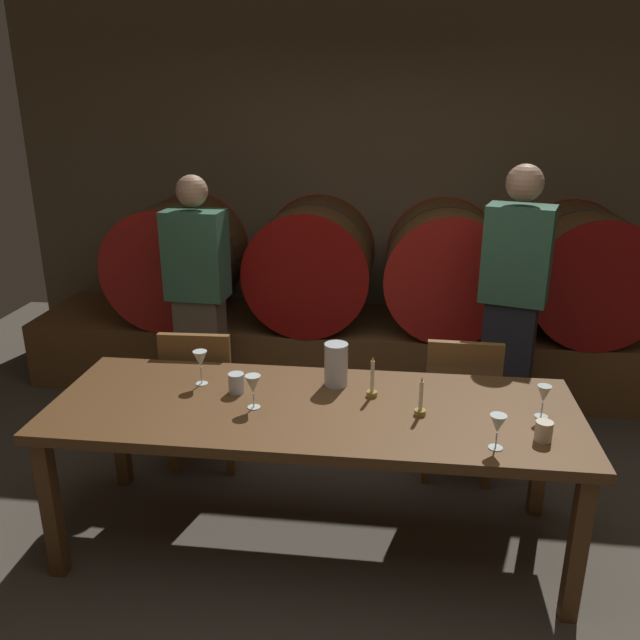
{
  "coord_description": "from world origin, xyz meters",
  "views": [
    {
      "loc": [
        0.15,
        -2.46,
        2.13
      ],
      "look_at": [
        -0.22,
        0.62,
        1.04
      ],
      "focal_mm": 36.25,
      "sensor_mm": 36.0,
      "label": 1
    }
  ],
  "objects_px": {
    "wine_barrel_center_right": "(446,267)",
    "wine_glass_far_left": "(200,360)",
    "candle_right": "(420,405)",
    "chair_left": "(202,391)",
    "candle_left": "(372,385)",
    "dining_table": "(313,418)",
    "wine_glass_center_right": "(498,425)",
    "wine_barrel_center_left": "(313,263)",
    "wine_barrel_far_left": "(179,259)",
    "wine_barrel_far_right": "(583,271)",
    "pitcher": "(336,364)",
    "cup_right": "(544,431)",
    "guest_right": "(512,307)",
    "chair_right": "(460,400)",
    "wine_glass_far_right": "(544,395)",
    "wine_glass_center_left": "(253,385)",
    "cup_left": "(236,383)",
    "guest_left": "(199,300)"
  },
  "relations": [
    {
      "from": "candle_right",
      "to": "cup_right",
      "type": "distance_m",
      "value": 0.53
    },
    {
      "from": "wine_barrel_far_left",
      "to": "guest_left",
      "type": "distance_m",
      "value": 0.84
    },
    {
      "from": "guest_right",
      "to": "wine_glass_far_left",
      "type": "relative_size",
      "value": 9.98
    },
    {
      "from": "candle_left",
      "to": "wine_glass_far_left",
      "type": "xyz_separation_m",
      "value": [
        -0.85,
        0.04,
        0.07
      ]
    },
    {
      "from": "cup_left",
      "to": "guest_left",
      "type": "bearing_deg",
      "value": 115.07
    },
    {
      "from": "wine_barrel_center_right",
      "to": "wine_glass_center_right",
      "type": "distance_m",
      "value": 2.27
    },
    {
      "from": "guest_right",
      "to": "cup_right",
      "type": "distance_m",
      "value": 1.34
    },
    {
      "from": "chair_left",
      "to": "wine_glass_far_right",
      "type": "distance_m",
      "value": 1.91
    },
    {
      "from": "dining_table",
      "to": "wine_barrel_far_right",
      "type": "bearing_deg",
      "value": 49.53
    },
    {
      "from": "chair_left",
      "to": "wine_glass_far_right",
      "type": "bearing_deg",
      "value": 158.49
    },
    {
      "from": "guest_left",
      "to": "wine_glass_center_right",
      "type": "bearing_deg",
      "value": 142.07
    },
    {
      "from": "wine_barrel_center_right",
      "to": "wine_glass_far_left",
      "type": "bearing_deg",
      "value": -125.76
    },
    {
      "from": "wine_glass_far_left",
      "to": "wine_barrel_center_left",
      "type": "bearing_deg",
      "value": 79.96
    },
    {
      "from": "dining_table",
      "to": "chair_left",
      "type": "xyz_separation_m",
      "value": [
        -0.73,
        0.62,
        -0.2
      ]
    },
    {
      "from": "chair_right",
      "to": "cup_right",
      "type": "height_order",
      "value": "chair_right"
    },
    {
      "from": "wine_barrel_far_right",
      "to": "chair_left",
      "type": "xyz_separation_m",
      "value": [
        -2.41,
        -1.35,
        -0.44
      ]
    },
    {
      "from": "wine_barrel_center_left",
      "to": "wine_barrel_center_right",
      "type": "height_order",
      "value": "same"
    },
    {
      "from": "dining_table",
      "to": "cup_left",
      "type": "height_order",
      "value": "cup_left"
    },
    {
      "from": "pitcher",
      "to": "wine_glass_center_right",
      "type": "bearing_deg",
      "value": -36.76
    },
    {
      "from": "wine_barrel_far_left",
      "to": "cup_left",
      "type": "distance_m",
      "value": 2.09
    },
    {
      "from": "chair_right",
      "to": "wine_barrel_center_right",
      "type": "bearing_deg",
      "value": -86.79
    },
    {
      "from": "guest_left",
      "to": "wine_glass_far_right",
      "type": "relative_size",
      "value": 10.88
    },
    {
      "from": "wine_glass_far_left",
      "to": "cup_right",
      "type": "relative_size",
      "value": 2.04
    },
    {
      "from": "wine_glass_center_right",
      "to": "wine_glass_far_right",
      "type": "xyz_separation_m",
      "value": [
        0.24,
        0.3,
        0.0
      ]
    },
    {
      "from": "candle_right",
      "to": "wine_barrel_center_left",
      "type": "bearing_deg",
      "value": 110.59
    },
    {
      "from": "wine_barrel_center_right",
      "to": "candle_right",
      "type": "xyz_separation_m",
      "value": [
        -0.23,
        -2.01,
        -0.12
      ]
    },
    {
      "from": "guest_right",
      "to": "candle_left",
      "type": "distance_m",
      "value": 1.29
    },
    {
      "from": "wine_barrel_far_left",
      "to": "cup_right",
      "type": "distance_m",
      "value": 3.16
    },
    {
      "from": "chair_right",
      "to": "wine_glass_center_left",
      "type": "bearing_deg",
      "value": 37.95
    },
    {
      "from": "wine_barrel_center_right",
      "to": "cup_right",
      "type": "relative_size",
      "value": 10.59
    },
    {
      "from": "wine_barrel_center_left",
      "to": "chair_right",
      "type": "height_order",
      "value": "wine_barrel_center_left"
    },
    {
      "from": "wine_barrel_far_left",
      "to": "wine_glass_center_left",
      "type": "distance_m",
      "value": 2.27
    },
    {
      "from": "wine_barrel_center_right",
      "to": "candle_right",
      "type": "distance_m",
      "value": 2.02
    },
    {
      "from": "guest_left",
      "to": "pitcher",
      "type": "height_order",
      "value": "guest_left"
    },
    {
      "from": "wine_glass_center_right",
      "to": "wine_glass_far_right",
      "type": "height_order",
      "value": "wine_glass_far_right"
    },
    {
      "from": "wine_barrel_center_right",
      "to": "chair_right",
      "type": "xyz_separation_m",
      "value": [
        0.03,
        -1.29,
        -0.44
      ]
    },
    {
      "from": "dining_table",
      "to": "wine_glass_center_right",
      "type": "distance_m",
      "value": 0.86
    },
    {
      "from": "wine_glass_far_left",
      "to": "wine_glass_center_right",
      "type": "distance_m",
      "value": 1.45
    },
    {
      "from": "wine_barrel_far_left",
      "to": "wine_barrel_far_right",
      "type": "distance_m",
      "value": 2.97
    },
    {
      "from": "dining_table",
      "to": "pitcher",
      "type": "relative_size",
      "value": 11.29
    },
    {
      "from": "wine_barrel_far_left",
      "to": "wine_glass_far_right",
      "type": "height_order",
      "value": "wine_barrel_far_left"
    },
    {
      "from": "chair_left",
      "to": "guest_right",
      "type": "distance_m",
      "value": 1.91
    },
    {
      "from": "chair_right",
      "to": "wine_glass_center_right",
      "type": "height_order",
      "value": "wine_glass_center_right"
    },
    {
      "from": "cup_right",
      "to": "guest_right",
      "type": "bearing_deg",
      "value": 87.16
    },
    {
      "from": "candle_right",
      "to": "cup_left",
      "type": "xyz_separation_m",
      "value": [
        -0.88,
        0.13,
        -0.0
      ]
    },
    {
      "from": "pitcher",
      "to": "wine_barrel_far_left",
      "type": "bearing_deg",
      "value": 128.44
    },
    {
      "from": "wine_barrel_center_right",
      "to": "cup_right",
      "type": "bearing_deg",
      "value": -82.74
    },
    {
      "from": "wine_barrel_center_right",
      "to": "wine_glass_center_right",
      "type": "height_order",
      "value": "wine_barrel_center_right"
    },
    {
      "from": "wine_barrel_far_left",
      "to": "pitcher",
      "type": "distance_m",
      "value": 2.21
    },
    {
      "from": "chair_left",
      "to": "candle_left",
      "type": "relative_size",
      "value": 4.25
    }
  ]
}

